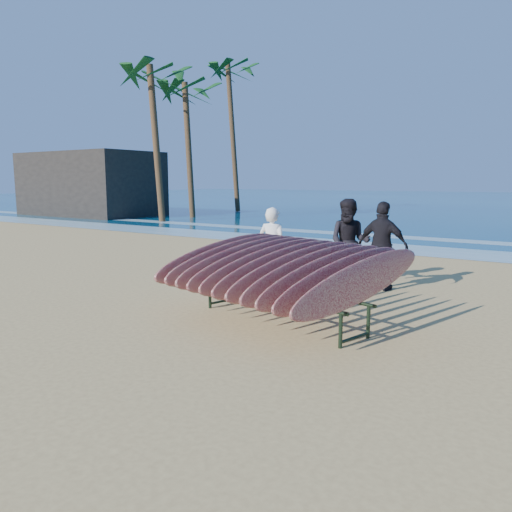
% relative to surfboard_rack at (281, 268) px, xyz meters
% --- Properties ---
extents(ground, '(120.00, 120.00, 0.00)m').
position_rel_surfboard_rack_xyz_m(ground, '(-0.84, -0.26, -0.89)').
color(ground, tan).
rests_on(ground, ground).
extents(foam_near, '(160.00, 160.00, 0.00)m').
position_rel_surfboard_rack_xyz_m(foam_near, '(-0.84, 9.74, -0.88)').
color(foam_near, white).
rests_on(foam_near, ground).
extents(foam_far, '(160.00, 160.00, 0.00)m').
position_rel_surfboard_rack_xyz_m(foam_far, '(-0.84, 13.24, -0.88)').
color(foam_far, white).
rests_on(foam_far, ground).
extents(surfboard_rack, '(3.79, 3.63, 1.42)m').
position_rel_surfboard_rack_xyz_m(surfboard_rack, '(0.00, 0.00, 0.00)').
color(surfboard_rack, black).
rests_on(surfboard_rack, ground).
extents(person_white, '(0.68, 0.48, 1.74)m').
position_rel_surfboard_rack_xyz_m(person_white, '(-1.48, 2.12, -0.02)').
color(person_white, white).
rests_on(person_white, ground).
extents(person_dark_a, '(1.07, 0.92, 1.90)m').
position_rel_surfboard_rack_xyz_m(person_dark_a, '(-0.25, 3.36, 0.06)').
color(person_dark_a, black).
rests_on(person_dark_a, ground).
extents(person_dark_b, '(1.12, 0.52, 1.87)m').
position_rel_surfboard_rack_xyz_m(person_dark_b, '(0.54, 3.24, 0.04)').
color(person_dark_b, black).
rests_on(person_dark_b, ground).
extents(building, '(9.20, 5.11, 4.09)m').
position_rel_surfboard_rack_xyz_m(building, '(-23.61, 14.90, 1.16)').
color(building, '#2D2823').
rests_on(building, ground).
extents(palm_left, '(5.20, 5.20, 8.57)m').
position_rel_surfboard_rack_xyz_m(palm_left, '(-15.85, 13.26, 6.79)').
color(palm_left, brown).
rests_on(palm_left, ground).
extents(palm_mid, '(5.20, 5.20, 8.28)m').
position_rel_surfboard_rack_xyz_m(palm_mid, '(-16.51, 16.67, 6.51)').
color(palm_mid, brown).
rests_on(palm_mid, ground).
extents(palm_right, '(5.20, 5.20, 10.64)m').
position_rel_surfboard_rack_xyz_m(palm_right, '(-17.51, 22.57, 8.82)').
color(palm_right, brown).
rests_on(palm_right, ground).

